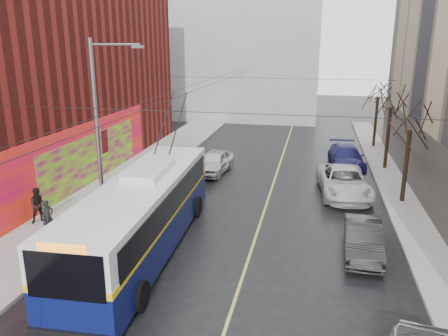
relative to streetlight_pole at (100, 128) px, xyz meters
The scene contains 18 objects.
sidewalk_left 5.50m from the streetlight_pole, 132.95° to the left, with size 4.00×60.00×0.15m, color gray.
sidewalk_right 16.00m from the streetlight_pole, ahead, with size 2.00×60.00×0.15m, color gray.
lane_line 9.89m from the streetlight_pole, 27.64° to the left, with size 0.12×50.00×0.01m, color #BFB74C.
building_far 35.24m from the streetlight_pole, 89.77° to the left, with size 20.50×12.10×18.00m.
streetlight_pole is the anchor object (origin of this frame).
catenary_wires 6.14m from the streetlight_pole, 52.95° to the left, with size 18.00×60.00×0.22m.
tree_near 16.28m from the streetlight_pole, 21.62° to the left, with size 3.20×3.20×6.40m.
tree_mid 19.96m from the streetlight_pole, 40.65° to the left, with size 3.20×3.20×6.68m.
tree_far 25.09m from the streetlight_pole, 52.88° to the left, with size 3.20×3.20×6.57m.
pigeons_flying 3.77m from the streetlight_pole, 14.46° to the left, with size 2.55×2.20×1.24m.
trolleybus 5.08m from the streetlight_pole, 40.33° to the right, with size 3.47×13.19×6.20m.
parked_car_b 13.06m from the streetlight_pole, ahead, with size 1.51×4.34×1.43m, color #29292C.
parked_car_c 14.27m from the streetlight_pole, 29.31° to the left, with size 2.76×5.99×1.66m, color silver.
parked_car_d 18.38m from the streetlight_pole, 46.15° to the left, with size 2.23×5.47×1.59m, color #17164F.
following_car 11.03m from the streetlight_pole, 71.14° to the left, with size 1.85×4.60×1.57m, color silver.
pedestrian_a 4.80m from the streetlight_pole, 131.46° to the right, with size 0.60×0.39×1.65m, color black.
pedestrian_b 4.99m from the streetlight_pole, 161.30° to the right, with size 0.88×0.69×1.81m, color black.
pedestrian_c 4.96m from the streetlight_pole, 96.74° to the left, with size 1.04×0.60×1.62m, color black.
Camera 1 is at (3.92, -8.90, 8.76)m, focal length 35.00 mm.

